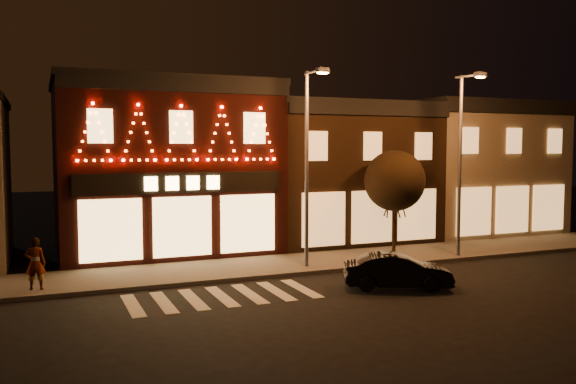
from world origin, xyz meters
TOP-DOWN VIEW (x-y plane):
  - ground at (0.00, 0.00)m, footprint 120.00×120.00m
  - sidewalk_far at (2.00, 8.00)m, footprint 44.00×4.00m
  - building_pulp at (0.00, 13.98)m, footprint 10.20×8.34m
  - building_right_a at (9.50, 13.99)m, footprint 9.20×8.28m
  - building_right_b at (18.50, 13.99)m, footprint 9.20×8.28m
  - streetlamp_mid at (4.58, 6.80)m, footprint 0.52×1.85m
  - streetlamp_right at (12.07, 6.36)m, footprint 0.69×1.89m
  - tree_right at (9.91, 8.57)m, footprint 2.90×2.90m
  - dark_sedan at (6.24, 2.68)m, footprint 4.08×2.81m
  - pedestrian at (-5.89, 6.90)m, footprint 0.75×0.56m

SIDE VIEW (x-z plane):
  - ground at x=0.00m, z-range 0.00..0.00m
  - sidewalk_far at x=2.00m, z-range 0.00..0.15m
  - dark_sedan at x=6.24m, z-range 0.00..1.27m
  - pedestrian at x=-5.89m, z-range 0.15..2.01m
  - tree_right at x=9.91m, z-range 1.12..5.98m
  - building_right_a at x=9.50m, z-range 0.01..7.51m
  - building_right_b at x=18.50m, z-range 0.01..7.81m
  - building_pulp at x=0.00m, z-range 0.01..8.31m
  - streetlamp_mid at x=4.58m, z-range 0.85..8.96m
  - streetlamp_right at x=12.07m, z-range 0.87..9.11m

